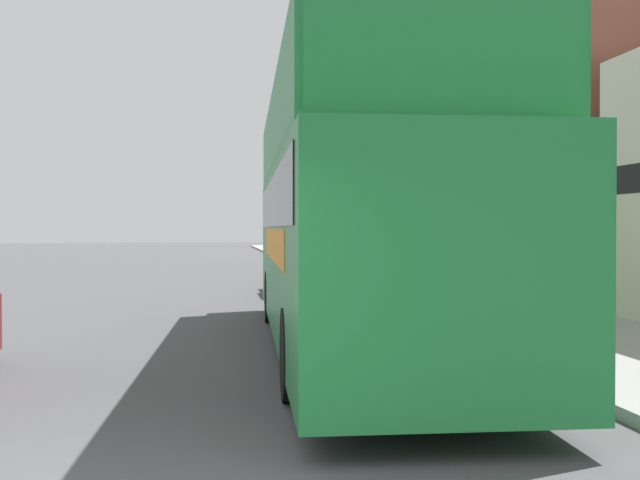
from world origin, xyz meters
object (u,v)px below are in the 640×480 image
object	(u,v)px
parked_car_ahead_of_bus	(311,270)
lamp_post_nearest	(538,99)
tour_bus	(353,234)
lamp_post_second	(379,177)

from	to	relation	value
parked_car_ahead_of_bus	lamp_post_nearest	world-z (taller)	lamp_post_nearest
tour_bus	lamp_post_nearest	size ratio (longest dim) A/B	2.27
tour_bus	parked_car_ahead_of_bus	world-z (taller)	tour_bus
parked_car_ahead_of_bus	lamp_post_second	distance (m)	3.30
parked_car_ahead_of_bus	lamp_post_second	size ratio (longest dim) A/B	1.02
parked_car_ahead_of_bus	lamp_post_nearest	bearing A→B (deg)	-82.32
tour_bus	parked_car_ahead_of_bus	distance (m)	9.43
lamp_post_nearest	lamp_post_second	distance (m)	9.93
tour_bus	parked_car_ahead_of_bus	xyz separation A→B (m)	(0.58, 9.35, -1.08)
tour_bus	lamp_post_second	distance (m)	8.44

